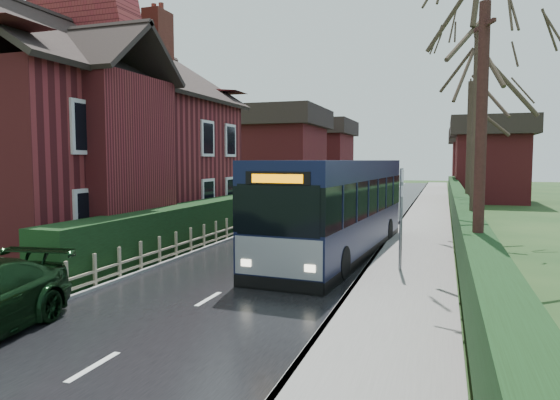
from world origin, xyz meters
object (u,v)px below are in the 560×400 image
(car_silver, at_px, (300,211))
(bus_stop_sign, at_px, (401,205))
(brick_house, at_px, (88,132))
(telegraph_pole, at_px, (480,163))
(bus, at_px, (337,208))

(car_silver, height_order, bus_stop_sign, bus_stop_sign)
(brick_house, distance_m, bus_stop_sign, 13.23)
(car_silver, bearing_deg, telegraph_pole, -64.53)
(brick_house, bearing_deg, car_silver, 40.63)
(bus_stop_sign, height_order, telegraph_pole, telegraph_pole)
(telegraph_pole, bearing_deg, bus, 102.98)
(car_silver, distance_m, telegraph_pole, 14.80)
(car_silver, xyz_separation_m, bus_stop_sign, (5.50, -8.88, 1.24))
(bus, bearing_deg, car_silver, 120.05)
(car_silver, distance_m, bus_stop_sign, 10.52)
(brick_house, relative_size, car_silver, 3.31)
(brick_house, height_order, bus, brick_house)
(brick_house, distance_m, telegraph_pole, 15.94)
(brick_house, relative_size, bus_stop_sign, 4.84)
(bus, relative_size, bus_stop_sign, 3.58)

